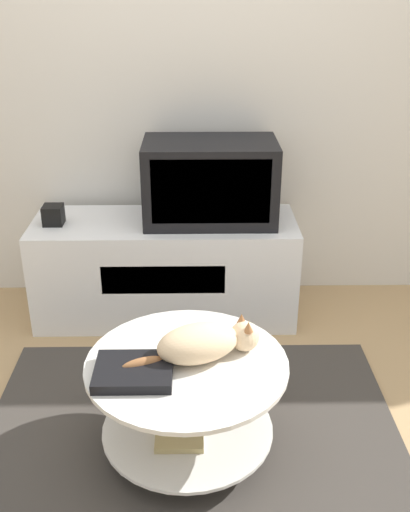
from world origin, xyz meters
TOP-DOWN VIEW (x-y plane):
  - ground_plane at (0.00, 0.00)m, footprint 12.00×12.00m
  - wall_back at (0.00, 1.39)m, footprint 8.00×0.05m
  - rug at (0.00, 0.00)m, footprint 1.69×1.39m
  - tv_stand at (-0.15, 1.06)m, footprint 1.37×0.48m
  - tv at (0.09, 1.08)m, footprint 0.67×0.39m
  - speaker at (-0.71, 1.03)m, footprint 0.10×0.10m
  - coffee_table at (-0.02, -0.01)m, footprint 0.75×0.75m
  - dvd_box at (-0.20, -0.09)m, footprint 0.27×0.22m
  - cat at (0.05, 0.01)m, footprint 0.51×0.27m

SIDE VIEW (x-z plane):
  - ground_plane at x=0.00m, z-range 0.00..0.00m
  - rug at x=0.00m, z-range 0.00..0.02m
  - tv_stand at x=-0.15m, z-range 0.00..0.55m
  - coffee_table at x=-0.02m, z-range 0.07..0.48m
  - dvd_box at x=-0.20m, z-range 0.42..0.46m
  - cat at x=0.05m, z-range 0.42..0.56m
  - speaker at x=-0.71m, z-range 0.55..0.65m
  - tv at x=0.09m, z-range 0.55..0.96m
  - wall_back at x=0.00m, z-range 0.00..2.60m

